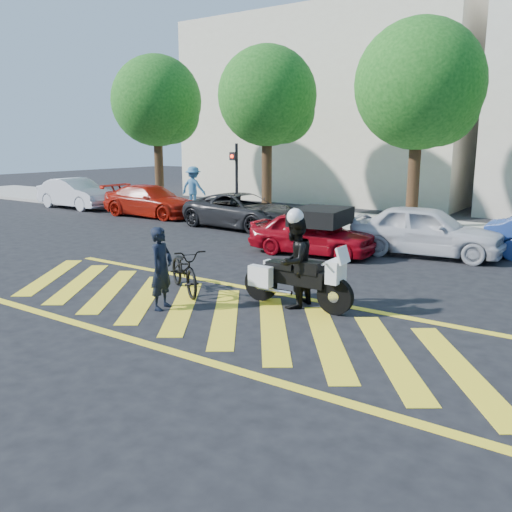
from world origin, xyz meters
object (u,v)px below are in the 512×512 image
Objects in this scene: bicycle at (184,269)px; police_motorcycle at (295,279)px; red_convertible at (312,233)px; parked_left at (151,201)px; officer_moto at (295,262)px; parked_mid_left at (243,211)px; parked_mid_right at (426,230)px; parked_far_left at (76,193)px; officer_bike at (161,268)px.

police_motorcycle is (2.59, 0.44, 0.08)m from bicycle.
parked_left is (-9.86, 3.17, 0.05)m from red_convertible.
officer_moto is (2.58, 0.44, 0.42)m from bicycle.
parked_left is (-9.48, 8.34, 0.18)m from bicycle.
bicycle is 0.40× the size of parked_mid_left.
parked_mid_left reaches higher than bicycle.
officer_moto is 0.42× the size of parked_mid_right.
parked_far_left is at bearing 88.12° from parked_left.
parked_mid_right is (2.70, 8.12, -0.09)m from officer_bike.
officer_moto is at bearing -47.42° from bicycle.
parked_mid_left is (-4.57, 2.79, 0.03)m from red_convertible.
police_motorcycle is 5.23m from red_convertible.
parked_left is (-12.06, 7.90, -0.24)m from officer_moto.
parked_far_left reaches higher than police_motorcycle.
parked_far_left is at bearing 92.88° from parked_mid_left.
parked_left is (5.21, 0.00, -0.05)m from parked_far_left.
police_motorcycle is 1.32× the size of officer_moto.
parked_far_left is at bearing 71.92° from red_convertible.
officer_bike reaches higher than parked_far_left.
officer_bike reaches higher than police_motorcycle.
bicycle is at bearing 9.08° from officer_bike.
officer_moto reaches higher than parked_mid_left.
officer_bike is 0.89× the size of officer_moto.
officer_bike reaches higher than parked_mid_right.
red_convertible is (-2.21, 4.74, 0.05)m from police_motorcycle.
officer_moto reaches higher than parked_far_left.
parked_mid_left is (10.50, -0.37, -0.06)m from parked_far_left.
parked_mid_right is at bearing -93.24° from parked_far_left.
parked_mid_right is (7.36, -1.03, 0.07)m from parked_mid_left.
officer_bike reaches higher than parked_mid_left.
red_convertible is 0.86× the size of parked_mid_right.
officer_bike is 0.44× the size of red_convertible.
parked_left reaches higher than red_convertible.
red_convertible is (-2.19, 4.74, -0.29)m from officer_moto.
parked_mid_right is at bearing -98.19° from parked_left.
bicycle is 0.43× the size of parked_far_left.
officer_moto is at bearing -161.35° from red_convertible.
parked_left reaches higher than parked_mid_left.
bicycle is 7.64m from parked_mid_right.
parked_mid_right reaches higher than red_convertible.
officer_moto is 0.50× the size of red_convertible.
police_motorcycle is 0.56× the size of parked_mid_right.
police_motorcycle is 10.13m from parked_mid_left.
parked_left reaches higher than police_motorcycle.
parked_mid_left is at bearing -95.91° from parked_left.
parked_left is at bearing 146.00° from police_motorcycle.
officer_bike is 0.68× the size of police_motorcycle.
parked_far_left is at bearing 154.63° from police_motorcycle.
parked_left is 5.31m from parked_mid_left.
parked_mid_left is at bearing 131.21° from police_motorcycle.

